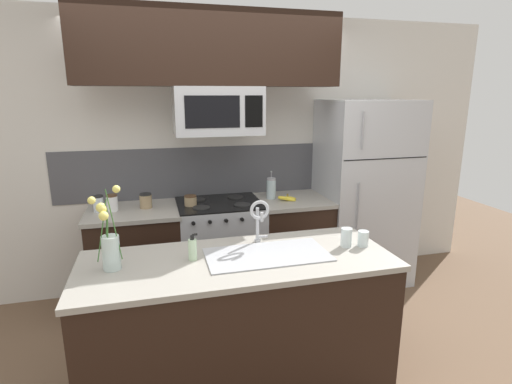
{
  "coord_description": "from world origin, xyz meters",
  "views": [
    {
      "loc": [
        -0.58,
        -2.57,
        1.89
      ],
      "look_at": [
        0.18,
        0.27,
        1.16
      ],
      "focal_mm": 28.0,
      "sensor_mm": 36.0,
      "label": 1
    }
  ],
  "objects_px": {
    "banana_bunch": "(287,198)",
    "spare_glass": "(363,239)",
    "refrigerator": "(363,193)",
    "flower_vase": "(110,246)",
    "storage_jar_medium": "(112,203)",
    "dish_soap_bottle": "(193,249)",
    "storage_jar_tall": "(98,204)",
    "microwave": "(218,111)",
    "stove_range": "(220,250)",
    "sink_faucet": "(259,216)",
    "storage_jar_short": "(146,201)",
    "storage_jar_squat": "(191,201)",
    "french_press": "(271,188)",
    "drinking_glass": "(346,237)"
  },
  "relations": [
    {
      "from": "dish_soap_bottle",
      "to": "storage_jar_short",
      "type": "bearing_deg",
      "value": 102.56
    },
    {
      "from": "refrigerator",
      "to": "flower_vase",
      "type": "height_order",
      "value": "refrigerator"
    },
    {
      "from": "refrigerator",
      "to": "storage_jar_squat",
      "type": "bearing_deg",
      "value": -178.21
    },
    {
      "from": "stove_range",
      "to": "sink_faucet",
      "type": "xyz_separation_m",
      "value": [
        0.09,
        -1.06,
        0.65
      ]
    },
    {
      "from": "storage_jar_tall",
      "to": "dish_soap_bottle",
      "type": "bearing_deg",
      "value": -61.53
    },
    {
      "from": "banana_bunch",
      "to": "dish_soap_bottle",
      "type": "bearing_deg",
      "value": -131.27
    },
    {
      "from": "storage_jar_medium",
      "to": "storage_jar_short",
      "type": "xyz_separation_m",
      "value": [
        0.28,
        0.02,
        -0.01
      ]
    },
    {
      "from": "microwave",
      "to": "banana_bunch",
      "type": "distance_m",
      "value": 1.03
    },
    {
      "from": "french_press",
      "to": "dish_soap_bottle",
      "type": "height_order",
      "value": "french_press"
    },
    {
      "from": "banana_bunch",
      "to": "sink_faucet",
      "type": "xyz_separation_m",
      "value": [
        -0.55,
        -1.0,
        0.18
      ]
    },
    {
      "from": "stove_range",
      "to": "spare_glass",
      "type": "relative_size",
      "value": 9.04
    },
    {
      "from": "storage_jar_tall",
      "to": "banana_bunch",
      "type": "distance_m",
      "value": 1.67
    },
    {
      "from": "banana_bunch",
      "to": "drinking_glass",
      "type": "relative_size",
      "value": 1.54
    },
    {
      "from": "microwave",
      "to": "refrigerator",
      "type": "xyz_separation_m",
      "value": [
        1.47,
        0.04,
        -0.83
      ]
    },
    {
      "from": "banana_bunch",
      "to": "storage_jar_tall",
      "type": "bearing_deg",
      "value": 177.23
    },
    {
      "from": "refrigerator",
      "to": "sink_faucet",
      "type": "distance_m",
      "value": 1.76
    },
    {
      "from": "refrigerator",
      "to": "dish_soap_bottle",
      "type": "relative_size",
      "value": 11.08
    },
    {
      "from": "refrigerator",
      "to": "banana_bunch",
      "type": "bearing_deg",
      "value": -174.52
    },
    {
      "from": "storage_jar_tall",
      "to": "flower_vase",
      "type": "distance_m",
      "value": 1.26
    },
    {
      "from": "microwave",
      "to": "refrigerator",
      "type": "height_order",
      "value": "microwave"
    },
    {
      "from": "sink_faucet",
      "to": "dish_soap_bottle",
      "type": "xyz_separation_m",
      "value": [
        -0.46,
        -0.15,
        -0.13
      ]
    },
    {
      "from": "drinking_glass",
      "to": "flower_vase",
      "type": "distance_m",
      "value": 1.46
    },
    {
      "from": "storage_jar_squat",
      "to": "microwave",
      "type": "bearing_deg",
      "value": 2.84
    },
    {
      "from": "storage_jar_medium",
      "to": "flower_vase",
      "type": "bearing_deg",
      "value": -85.85
    },
    {
      "from": "refrigerator",
      "to": "storage_jar_medium",
      "type": "relative_size",
      "value": 12.85
    },
    {
      "from": "storage_jar_medium",
      "to": "dish_soap_bottle",
      "type": "bearing_deg",
      "value": -65.53
    },
    {
      "from": "storage_jar_squat",
      "to": "french_press",
      "type": "xyz_separation_m",
      "value": [
        0.77,
        0.09,
        0.05
      ]
    },
    {
      "from": "storage_jar_short",
      "to": "drinking_glass",
      "type": "relative_size",
      "value": 1.04
    },
    {
      "from": "dish_soap_bottle",
      "to": "flower_vase",
      "type": "bearing_deg",
      "value": -178.11
    },
    {
      "from": "sink_faucet",
      "to": "microwave",
      "type": "bearing_deg",
      "value": 94.77
    },
    {
      "from": "storage_jar_medium",
      "to": "spare_glass",
      "type": "bearing_deg",
      "value": -37.6
    },
    {
      "from": "refrigerator",
      "to": "spare_glass",
      "type": "height_order",
      "value": "refrigerator"
    },
    {
      "from": "storage_jar_short",
      "to": "storage_jar_squat",
      "type": "bearing_deg",
      "value": -10.07
    },
    {
      "from": "microwave",
      "to": "flower_vase",
      "type": "xyz_separation_m",
      "value": [
        -0.83,
        -1.2,
        -0.69
      ]
    },
    {
      "from": "storage_jar_medium",
      "to": "french_press",
      "type": "bearing_deg",
      "value": 1.92
    },
    {
      "from": "french_press",
      "to": "refrigerator",
      "type": "bearing_deg",
      "value": -2.4
    },
    {
      "from": "storage_jar_short",
      "to": "storage_jar_squat",
      "type": "relative_size",
      "value": 1.19
    },
    {
      "from": "storage_jar_squat",
      "to": "drinking_glass",
      "type": "relative_size",
      "value": 0.87
    },
    {
      "from": "french_press",
      "to": "dish_soap_bottle",
      "type": "distance_m",
      "value": 1.54
    },
    {
      "from": "banana_bunch",
      "to": "spare_glass",
      "type": "distance_m",
      "value": 1.21
    },
    {
      "from": "refrigerator",
      "to": "flower_vase",
      "type": "relative_size",
      "value": 3.7
    },
    {
      "from": "storage_jar_tall",
      "to": "flower_vase",
      "type": "bearing_deg",
      "value": -80.84
    },
    {
      "from": "refrigerator",
      "to": "spare_glass",
      "type": "relative_size",
      "value": 17.77
    },
    {
      "from": "storage_jar_tall",
      "to": "sink_faucet",
      "type": "relative_size",
      "value": 0.46
    },
    {
      "from": "refrigerator",
      "to": "drinking_glass",
      "type": "height_order",
      "value": "refrigerator"
    },
    {
      "from": "dish_soap_bottle",
      "to": "storage_jar_tall",
      "type": "bearing_deg",
      "value": 118.47
    },
    {
      "from": "sink_faucet",
      "to": "spare_glass",
      "type": "height_order",
      "value": "sink_faucet"
    },
    {
      "from": "dish_soap_bottle",
      "to": "french_press",
      "type": "bearing_deg",
      "value": 55.15
    },
    {
      "from": "refrigerator",
      "to": "flower_vase",
      "type": "distance_m",
      "value": 2.61
    },
    {
      "from": "storage_jar_tall",
      "to": "banana_bunch",
      "type": "relative_size",
      "value": 0.73
    }
  ]
}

